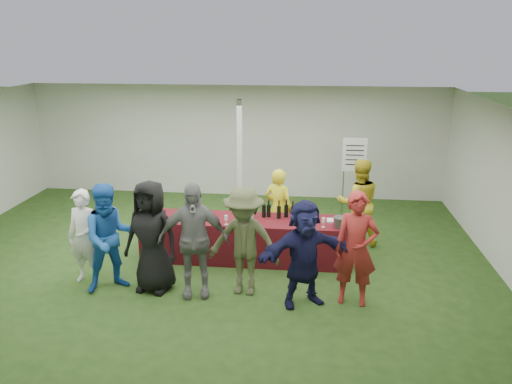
# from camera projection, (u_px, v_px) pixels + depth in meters

# --- Properties ---
(ground) EXTENTS (60.00, 60.00, 0.00)m
(ground) POSITION_uv_depth(u_px,v_px,m) (203.00, 263.00, 8.71)
(ground) COLOR #284719
(ground) RESTS_ON ground
(tent) EXTENTS (10.00, 10.00, 10.00)m
(tent) POSITION_uv_depth(u_px,v_px,m) (240.00, 172.00, 9.40)
(tent) COLOR white
(tent) RESTS_ON ground
(serving_table) EXTENTS (3.60, 0.80, 0.75)m
(serving_table) POSITION_uv_depth(u_px,v_px,m) (245.00, 239.00, 8.78)
(serving_table) COLOR #5B151A
(serving_table) RESTS_ON ground
(wine_bottles) EXTENTS (0.73, 0.15, 0.32)m
(wine_bottles) POSITION_uv_depth(u_px,v_px,m) (282.00, 211.00, 8.71)
(wine_bottles) COLOR black
(wine_bottles) RESTS_ON serving_table
(wine_glasses) EXTENTS (2.79, 0.13, 0.16)m
(wine_glasses) POSITION_uv_depth(u_px,v_px,m) (219.00, 217.00, 8.44)
(wine_glasses) COLOR silver
(wine_glasses) RESTS_ON serving_table
(water_bottle) EXTENTS (0.07, 0.07, 0.23)m
(water_bottle) POSITION_uv_depth(u_px,v_px,m) (252.00, 212.00, 8.71)
(water_bottle) COLOR silver
(water_bottle) RESTS_ON serving_table
(bar_towel) EXTENTS (0.25, 0.18, 0.03)m
(bar_towel) POSITION_uv_depth(u_px,v_px,m) (334.00, 221.00, 8.56)
(bar_towel) COLOR white
(bar_towel) RESTS_ON serving_table
(dump_bucket) EXTENTS (0.24, 0.24, 0.18)m
(dump_bucket) POSITION_uv_depth(u_px,v_px,m) (340.00, 222.00, 8.27)
(dump_bucket) COLOR slate
(dump_bucket) RESTS_ON serving_table
(wine_list_sign) EXTENTS (0.50, 0.03, 1.80)m
(wine_list_sign) POSITION_uv_depth(u_px,v_px,m) (354.00, 161.00, 10.33)
(wine_list_sign) COLOR slate
(wine_list_sign) RESTS_ON ground
(staff_pourer) EXTENTS (0.66, 0.56, 1.52)m
(staff_pourer) POSITION_uv_depth(u_px,v_px,m) (279.00, 209.00, 9.14)
(staff_pourer) COLOR yellow
(staff_pourer) RESTS_ON ground
(staff_back) EXTENTS (0.88, 0.73, 1.66)m
(staff_back) POSITION_uv_depth(u_px,v_px,m) (358.00, 202.00, 9.28)
(staff_back) COLOR gold
(staff_back) RESTS_ON ground
(customer_0) EXTENTS (0.61, 0.45, 1.54)m
(customer_0) POSITION_uv_depth(u_px,v_px,m) (84.00, 237.00, 7.85)
(customer_0) COLOR white
(customer_0) RESTS_ON ground
(customer_1) EXTENTS (1.04, 0.98, 1.70)m
(customer_1) POSITION_uv_depth(u_px,v_px,m) (110.00, 238.00, 7.60)
(customer_1) COLOR #1E57AF
(customer_1) RESTS_ON ground
(customer_2) EXTENTS (0.95, 0.72, 1.76)m
(customer_2) POSITION_uv_depth(u_px,v_px,m) (152.00, 237.00, 7.57)
(customer_2) COLOR black
(customer_2) RESTS_ON ground
(customer_3) EXTENTS (1.11, 0.61, 1.79)m
(customer_3) POSITION_uv_depth(u_px,v_px,m) (193.00, 240.00, 7.41)
(customer_3) COLOR slate
(customer_3) RESTS_ON ground
(customer_4) EXTENTS (1.16, 0.75, 1.69)m
(customer_4) POSITION_uv_depth(u_px,v_px,m) (244.00, 242.00, 7.47)
(customer_4) COLOR #464C2C
(customer_4) RESTS_ON ground
(customer_5) EXTENTS (1.55, 1.04, 1.60)m
(customer_5) POSITION_uv_depth(u_px,v_px,m) (304.00, 253.00, 7.17)
(customer_5) COLOR #15163D
(customer_5) RESTS_ON ground
(customer_6) EXTENTS (0.68, 0.49, 1.72)m
(customer_6) POSITION_uv_depth(u_px,v_px,m) (356.00, 249.00, 7.18)
(customer_6) COLOR maroon
(customer_6) RESTS_ON ground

